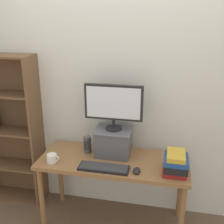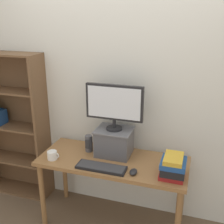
{
  "view_description": "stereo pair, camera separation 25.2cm",
  "coord_description": "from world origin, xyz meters",
  "px_view_note": "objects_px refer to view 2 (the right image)",
  "views": [
    {
      "loc": [
        0.47,
        -2.28,
        2.03
      ],
      "look_at": [
        -0.02,
        0.05,
        1.18
      ],
      "focal_mm": 45.0,
      "sensor_mm": 36.0,
      "label": 1
    },
    {
      "loc": [
        0.71,
        -2.22,
        2.03
      ],
      "look_at": [
        -0.02,
        0.05,
        1.18
      ],
      "focal_mm": 45.0,
      "sensor_mm": 36.0,
      "label": 2
    }
  ],
  "objects_px": {
    "computer_mouse": "(133,172)",
    "coffee_mug": "(52,155)",
    "computer_monitor": "(114,104)",
    "bookshelf_unit": "(11,124)",
    "riser_box": "(114,141)",
    "desk": "(113,168)",
    "book_stack": "(173,167)",
    "desk_speaker": "(89,143)",
    "keyboard": "(101,167)"
  },
  "relations": [
    {
      "from": "riser_box",
      "to": "computer_monitor",
      "type": "relative_size",
      "value": 0.64
    },
    {
      "from": "computer_mouse",
      "to": "book_stack",
      "type": "distance_m",
      "value": 0.34
    },
    {
      "from": "riser_box",
      "to": "keyboard",
      "type": "distance_m",
      "value": 0.32
    },
    {
      "from": "computer_monitor",
      "to": "coffee_mug",
      "type": "relative_size",
      "value": 4.62
    },
    {
      "from": "riser_box",
      "to": "coffee_mug",
      "type": "distance_m",
      "value": 0.6
    },
    {
      "from": "bookshelf_unit",
      "to": "computer_monitor",
      "type": "relative_size",
      "value": 3.02
    },
    {
      "from": "desk",
      "to": "keyboard",
      "type": "relative_size",
      "value": 3.12
    },
    {
      "from": "desk",
      "to": "bookshelf_unit",
      "type": "height_order",
      "value": "bookshelf_unit"
    },
    {
      "from": "keyboard",
      "to": "desk_speaker",
      "type": "relative_size",
      "value": 2.67
    },
    {
      "from": "keyboard",
      "to": "desk_speaker",
      "type": "distance_m",
      "value": 0.37
    },
    {
      "from": "computer_mouse",
      "to": "desk_speaker",
      "type": "relative_size",
      "value": 0.62
    },
    {
      "from": "desk",
      "to": "riser_box",
      "type": "relative_size",
      "value": 4.04
    },
    {
      "from": "riser_box",
      "to": "desk_speaker",
      "type": "distance_m",
      "value": 0.26
    },
    {
      "from": "keyboard",
      "to": "computer_mouse",
      "type": "bearing_deg",
      "value": 1.31
    },
    {
      "from": "bookshelf_unit",
      "to": "book_stack",
      "type": "relative_size",
      "value": 6.81
    },
    {
      "from": "keyboard",
      "to": "coffee_mug",
      "type": "bearing_deg",
      "value": 177.73
    },
    {
      "from": "bookshelf_unit",
      "to": "book_stack",
      "type": "bearing_deg",
      "value": -10.3
    },
    {
      "from": "riser_box",
      "to": "computer_monitor",
      "type": "distance_m",
      "value": 0.37
    },
    {
      "from": "keyboard",
      "to": "book_stack",
      "type": "distance_m",
      "value": 0.62
    },
    {
      "from": "desk",
      "to": "book_stack",
      "type": "height_order",
      "value": "book_stack"
    },
    {
      "from": "riser_box",
      "to": "coffee_mug",
      "type": "relative_size",
      "value": 2.94
    },
    {
      "from": "desk",
      "to": "coffee_mug",
      "type": "height_order",
      "value": "coffee_mug"
    },
    {
      "from": "riser_box",
      "to": "computer_mouse",
      "type": "xyz_separation_m",
      "value": [
        0.26,
        -0.29,
        -0.12
      ]
    },
    {
      "from": "book_stack",
      "to": "desk_speaker",
      "type": "relative_size",
      "value": 1.44
    },
    {
      "from": "book_stack",
      "to": "desk_speaker",
      "type": "bearing_deg",
      "value": 166.09
    },
    {
      "from": "bookshelf_unit",
      "to": "keyboard",
      "type": "relative_size",
      "value": 3.67
    },
    {
      "from": "bookshelf_unit",
      "to": "riser_box",
      "type": "bearing_deg",
      "value": -4.71
    },
    {
      "from": "desk",
      "to": "coffee_mug",
      "type": "relative_size",
      "value": 11.86
    },
    {
      "from": "computer_mouse",
      "to": "desk_speaker",
      "type": "xyz_separation_m",
      "value": [
        -0.52,
        0.27,
        0.07
      ]
    },
    {
      "from": "desk",
      "to": "desk_speaker",
      "type": "relative_size",
      "value": 8.33
    },
    {
      "from": "riser_box",
      "to": "computer_monitor",
      "type": "height_order",
      "value": "computer_monitor"
    },
    {
      "from": "computer_mouse",
      "to": "book_stack",
      "type": "height_order",
      "value": "book_stack"
    },
    {
      "from": "coffee_mug",
      "to": "desk_speaker",
      "type": "relative_size",
      "value": 0.7
    },
    {
      "from": "desk_speaker",
      "to": "computer_monitor",
      "type": "bearing_deg",
      "value": 4.57
    },
    {
      "from": "computer_monitor",
      "to": "computer_mouse",
      "type": "relative_size",
      "value": 5.22
    },
    {
      "from": "bookshelf_unit",
      "to": "coffee_mug",
      "type": "xyz_separation_m",
      "value": [
        0.73,
        -0.38,
        -0.07
      ]
    },
    {
      "from": "computer_mouse",
      "to": "desk_speaker",
      "type": "distance_m",
      "value": 0.59
    },
    {
      "from": "riser_box",
      "to": "coffee_mug",
      "type": "bearing_deg",
      "value": -151.81
    },
    {
      "from": "riser_box",
      "to": "book_stack",
      "type": "xyz_separation_m",
      "value": [
        0.59,
        -0.23,
        -0.04
      ]
    },
    {
      "from": "desk",
      "to": "riser_box",
      "type": "bearing_deg",
      "value": 101.68
    },
    {
      "from": "riser_box",
      "to": "keyboard",
      "type": "xyz_separation_m",
      "value": [
        -0.03,
        -0.3,
        -0.12
      ]
    },
    {
      "from": "bookshelf_unit",
      "to": "riser_box",
      "type": "height_order",
      "value": "bookshelf_unit"
    },
    {
      "from": "computer_monitor",
      "to": "desk_speaker",
      "type": "relative_size",
      "value": 3.24
    },
    {
      "from": "keyboard",
      "to": "desk_speaker",
      "type": "height_order",
      "value": "desk_speaker"
    },
    {
      "from": "bookshelf_unit",
      "to": "computer_monitor",
      "type": "height_order",
      "value": "bookshelf_unit"
    },
    {
      "from": "computer_monitor",
      "to": "bookshelf_unit",
      "type": "bearing_deg",
      "value": 175.22
    },
    {
      "from": "riser_box",
      "to": "keyboard",
      "type": "bearing_deg",
      "value": -94.9
    },
    {
      "from": "computer_mouse",
      "to": "coffee_mug",
      "type": "height_order",
      "value": "coffee_mug"
    },
    {
      "from": "keyboard",
      "to": "book_stack",
      "type": "bearing_deg",
      "value": 6.26
    },
    {
      "from": "computer_monitor",
      "to": "desk_speaker",
      "type": "distance_m",
      "value": 0.5
    }
  ]
}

